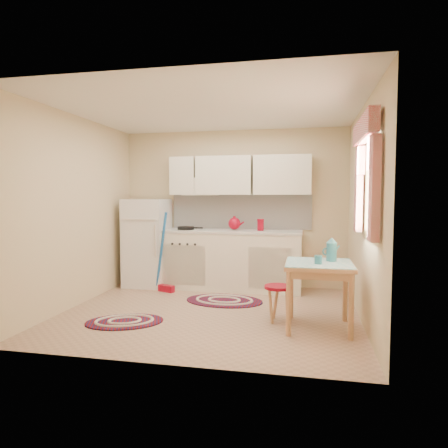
{
  "coord_description": "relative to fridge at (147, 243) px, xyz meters",
  "views": [
    {
      "loc": [
        1.16,
        -4.77,
        1.45
      ],
      "look_at": [
        0.13,
        0.25,
        1.09
      ],
      "focal_mm": 32.0,
      "sensor_mm": 36.0,
      "label": 1
    }
  ],
  "objects": [
    {
      "name": "mug",
      "position": [
        2.64,
        -1.7,
        0.07
      ],
      "size": [
        0.1,
        0.1,
        0.1
      ],
      "primitive_type": "cylinder",
      "rotation": [
        0.0,
        0.0,
        -0.24
      ],
      "color": "#2A6D80",
      "rests_on": "table"
    },
    {
      "name": "room_shell",
      "position": [
        1.5,
        -1.01,
        0.9
      ],
      "size": [
        3.64,
        3.6,
        2.52
      ],
      "color": "tan",
      "rests_on": "ground"
    },
    {
      "name": "broom",
      "position": [
        0.45,
        -0.35,
        -0.1
      ],
      "size": [
        0.3,
        0.21,
        1.2
      ],
      "primitive_type": null,
      "rotation": [
        0.0,
        0.0,
        -0.37
      ],
      "color": "#1C64B3",
      "rests_on": "ground"
    },
    {
      "name": "rug_center",
      "position": [
        1.42,
        -0.71,
        -0.69
      ],
      "size": [
        1.1,
        0.75,
        0.02
      ],
      "primitive_type": null,
      "rotation": [
        0.0,
        0.0,
        -0.04
      ],
      "color": "#690B0C",
      "rests_on": "ground"
    },
    {
      "name": "fridge",
      "position": [
        0.0,
        0.0,
        0.0
      ],
      "size": [
        0.65,
        0.6,
        1.4
      ],
      "primitive_type": "cube",
      "color": "white",
      "rests_on": "ground"
    },
    {
      "name": "frying_pan",
      "position": [
        0.65,
        0.0,
        0.24
      ],
      "size": [
        0.29,
        0.29,
        0.05
      ],
      "primitive_type": "cylinder",
      "rotation": [
        0.0,
        0.0,
        0.12
      ],
      "color": "black",
      "rests_on": "countertop"
    },
    {
      "name": "stool",
      "position": [
        2.2,
        -1.46,
        -0.49
      ],
      "size": [
        0.39,
        0.39,
        0.42
      ],
      "primitive_type": "cylinder",
      "rotation": [
        0.0,
        0.0,
        0.3
      ],
      "color": "maroon",
      "rests_on": "ground"
    },
    {
      "name": "base_cabinets",
      "position": [
        1.32,
        0.05,
        -0.26
      ],
      "size": [
        2.25,
        0.6,
        0.88
      ],
      "primitive_type": "cube",
      "color": "white",
      "rests_on": "ground"
    },
    {
      "name": "table",
      "position": [
        2.65,
        -1.6,
        -0.34
      ],
      "size": [
        0.72,
        0.72,
        0.72
      ],
      "primitive_type": "cube",
      "color": "tan",
      "rests_on": "ground"
    },
    {
      "name": "red_canister",
      "position": [
        1.83,
        0.05,
        0.3
      ],
      "size": [
        0.1,
        0.1,
        0.16
      ],
      "primitive_type": "cylinder",
      "rotation": [
        0.0,
        0.0,
        0.02
      ],
      "color": "maroon",
      "rests_on": "countertop"
    },
    {
      "name": "coffee_pot",
      "position": [
        2.79,
        -1.48,
        0.16
      ],
      "size": [
        0.17,
        0.16,
        0.28
      ],
      "primitive_type": null,
      "rotation": [
        0.0,
        0.0,
        0.35
      ],
      "color": "#2A6D80",
      "rests_on": "table"
    },
    {
      "name": "rug_left",
      "position": [
        0.48,
        -1.85,
        -0.69
      ],
      "size": [
        1.04,
        0.87,
        0.02
      ],
      "primitive_type": null,
      "rotation": [
        0.0,
        0.0,
        0.37
      ],
      "color": "#690B0C",
      "rests_on": "ground"
    },
    {
      "name": "countertop",
      "position": [
        1.32,
        0.05,
        0.2
      ],
      "size": [
        2.27,
        0.62,
        0.04
      ],
      "primitive_type": "cube",
      "color": "beige",
      "rests_on": "base_cabinets"
    },
    {
      "name": "red_kettle",
      "position": [
        1.42,
        0.05,
        0.32
      ],
      "size": [
        0.23,
        0.21,
        0.21
      ],
      "primitive_type": null,
      "rotation": [
        0.0,
        0.0,
        -0.13
      ],
      "color": "maroon",
      "rests_on": "countertop"
    }
  ]
}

